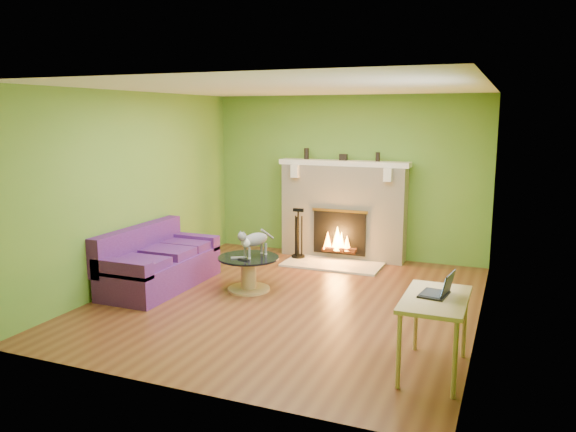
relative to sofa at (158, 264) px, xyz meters
name	(u,v)px	position (x,y,z in m)	size (l,w,h in m)	color
floor	(289,300)	(1.86, 0.12, -0.31)	(5.00, 5.00, 0.00)	#5E2E1B
ceiling	(289,88)	(1.86, 0.12, 2.29)	(5.00, 5.00, 0.00)	white
wall_back	(347,177)	(1.86, 2.62, 0.99)	(5.00, 5.00, 0.00)	#5A8C2E
wall_front	(172,239)	(1.86, -2.38, 0.99)	(5.00, 5.00, 0.00)	#5A8C2E
wall_left	(136,189)	(-0.39, 0.12, 0.99)	(5.00, 5.00, 0.00)	#5A8C2E
wall_right	(485,209)	(4.11, 0.12, 0.99)	(5.00, 5.00, 0.00)	#5A8C2E
window_frame	(479,197)	(4.10, -0.78, 1.24)	(1.20, 1.20, 0.00)	silver
window_pane	(478,197)	(4.09, -0.78, 1.24)	(1.06, 1.06, 0.00)	white
fireplace	(343,211)	(1.86, 2.44, 0.46)	(2.10, 0.46, 1.58)	beige
hearth	(333,264)	(1.86, 1.92, -0.30)	(1.50, 0.75, 0.03)	beige
mantel	(344,163)	(1.86, 2.42, 1.23)	(2.10, 0.28, 0.08)	white
sofa	(158,264)	(0.00, 0.00, 0.00)	(0.85, 1.79, 0.80)	#49195F
coffee_table	(249,271)	(1.21, 0.30, -0.05)	(0.80, 0.80, 0.45)	tan
desk	(435,306)	(3.81, -1.23, 0.31)	(0.55, 0.95, 0.70)	tan
cat	(255,243)	(1.29, 0.35, 0.33)	(0.22, 0.60, 0.38)	#5C5C61
remote_silver	(237,258)	(1.11, 0.18, 0.15)	(0.17, 0.04, 0.02)	gray
remote_black	(244,260)	(1.23, 0.12, 0.15)	(0.16, 0.04, 0.02)	black
laptop	(435,283)	(3.79, -1.18, 0.50)	(0.26, 0.30, 0.23)	black
fire_tools	(298,233)	(1.23, 2.07, 0.12)	(0.21, 0.21, 0.80)	black
mantel_vase_left	(306,154)	(1.22, 2.45, 1.36)	(0.08, 0.08, 0.18)	black
mantel_vase_right	(378,157)	(2.40, 2.45, 1.34)	(0.07, 0.07, 0.14)	black
mantel_box	(343,157)	(1.85, 2.45, 1.32)	(0.12, 0.08, 0.10)	black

